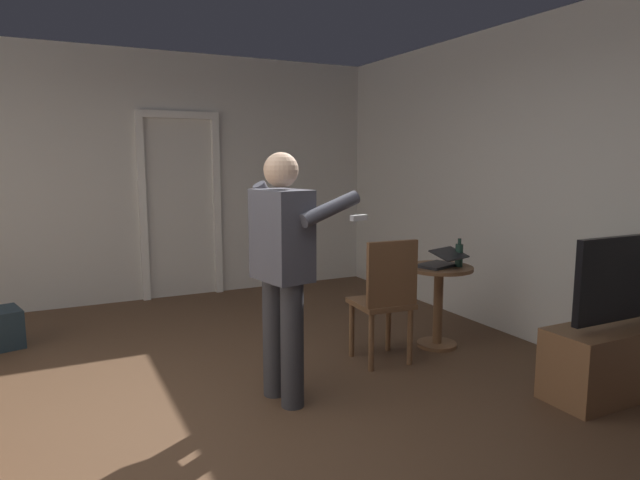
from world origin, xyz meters
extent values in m
plane|color=brown|center=(0.00, 0.00, 0.00)|extent=(7.37, 7.37, 0.00)
cube|color=beige|center=(0.00, 3.41, 1.39)|extent=(6.29, 0.12, 2.78)
cube|color=beige|center=(3.09, 0.00, 1.39)|extent=(0.12, 6.94, 2.78)
cube|color=white|center=(0.24, 3.33, 1.02)|extent=(0.08, 0.08, 2.05)
cube|color=white|center=(1.09, 3.33, 1.02)|extent=(0.08, 0.08, 2.05)
cube|color=white|center=(0.67, 3.33, 2.09)|extent=(0.93, 0.08, 0.08)
cube|color=brown|center=(2.73, -0.73, 0.24)|extent=(1.12, 0.40, 0.48)
cube|color=black|center=(2.73, -0.75, 0.82)|extent=(0.97, 0.05, 0.56)
cube|color=teal|center=(2.73, -0.72, 0.82)|extent=(0.91, 0.01, 0.50)
cylinder|color=brown|center=(2.23, 0.58, 0.33)|extent=(0.08, 0.08, 0.67)
cylinder|color=brown|center=(2.23, 0.58, 0.01)|extent=(0.34, 0.34, 0.03)
cylinder|color=brown|center=(2.23, 0.58, 0.68)|extent=(0.57, 0.57, 0.03)
cube|color=black|center=(2.20, 0.58, 0.71)|extent=(0.37, 0.31, 0.02)
cube|color=black|center=(2.23, 0.47, 0.82)|extent=(0.36, 0.28, 0.08)
cube|color=navy|center=(2.23, 0.48, 0.82)|extent=(0.33, 0.24, 0.06)
cylinder|color=#233E31|center=(2.37, 0.50, 0.80)|extent=(0.06, 0.06, 0.19)
cylinder|color=#233E31|center=(2.37, 0.50, 0.92)|extent=(0.03, 0.03, 0.05)
cylinder|color=brown|center=(1.78, 0.68, 0.23)|extent=(0.04, 0.04, 0.45)
cylinder|color=brown|center=(1.44, 0.70, 0.23)|extent=(0.04, 0.04, 0.45)
cylinder|color=brown|center=(1.76, 0.34, 0.23)|extent=(0.04, 0.04, 0.45)
cylinder|color=brown|center=(1.42, 0.36, 0.23)|extent=(0.04, 0.04, 0.45)
cube|color=brown|center=(1.60, 0.52, 0.47)|extent=(0.45, 0.45, 0.04)
cube|color=brown|center=(1.59, 0.35, 0.74)|extent=(0.42, 0.07, 0.50)
cylinder|color=#333338|center=(0.61, 0.29, 0.41)|extent=(0.15, 0.15, 0.82)
cylinder|color=#333338|center=(0.65, 0.07, 0.41)|extent=(0.15, 0.15, 0.82)
cube|color=#4C4C56|center=(0.63, 0.18, 1.11)|extent=(0.33, 0.44, 0.58)
sphere|color=#D8AD8C|center=(0.63, 0.18, 1.53)|extent=(0.22, 0.22, 0.22)
cylinder|color=#4C4C56|center=(0.67, 0.42, 1.22)|extent=(0.34, 0.15, 0.47)
cylinder|color=#4C4C56|center=(0.88, 0.00, 1.29)|extent=(0.45, 0.17, 0.22)
cube|color=white|center=(1.10, 0.02, 1.22)|extent=(0.12, 0.06, 0.04)
camera|label=1|loc=(-0.70, -3.04, 1.60)|focal=30.81mm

